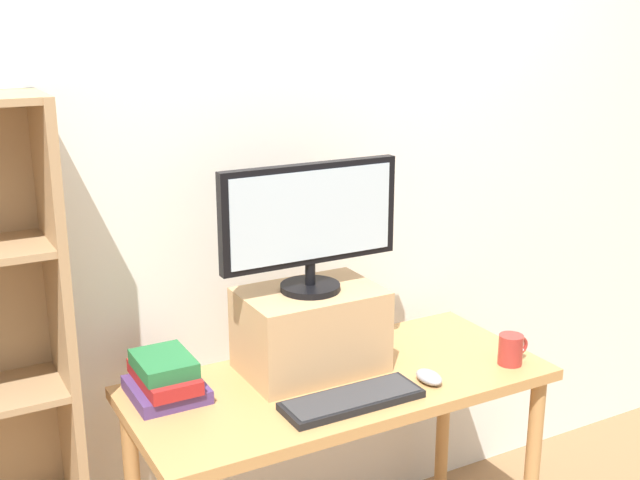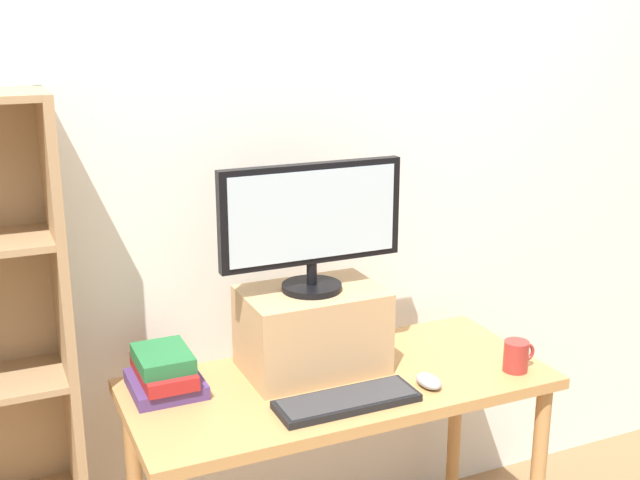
# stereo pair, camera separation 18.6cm
# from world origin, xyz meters

# --- Properties ---
(back_wall) EXTENTS (7.00, 0.08, 2.60)m
(back_wall) POSITION_xyz_m (0.00, 0.43, 1.30)
(back_wall) COLOR silver
(back_wall) RESTS_ON ground_plane
(desk) EXTENTS (1.31, 0.58, 0.78)m
(desk) POSITION_xyz_m (0.00, 0.00, 0.68)
(desk) COLOR #B7844C
(desk) RESTS_ON ground_plane
(riser_box) EXTENTS (0.43, 0.30, 0.26)m
(riser_box) POSITION_xyz_m (-0.05, 0.10, 0.91)
(riser_box) COLOR tan
(riser_box) RESTS_ON desk
(computer_monitor) EXTENTS (0.58, 0.19, 0.40)m
(computer_monitor) POSITION_xyz_m (-0.05, 0.10, 1.26)
(computer_monitor) COLOR black
(computer_monitor) RESTS_ON riser_box
(keyboard) EXTENTS (0.42, 0.15, 0.02)m
(keyboard) POSITION_xyz_m (-0.05, -0.16, 0.79)
(keyboard) COLOR black
(keyboard) RESTS_ON desk
(computer_mouse) EXTENTS (0.06, 0.10, 0.04)m
(computer_mouse) POSITION_xyz_m (0.22, -0.16, 0.79)
(computer_mouse) COLOR #99999E
(computer_mouse) RESTS_ON desk
(book_stack) EXTENTS (0.21, 0.27, 0.13)m
(book_stack) POSITION_xyz_m (-0.51, 0.15, 0.83)
(book_stack) COLOR #4C336B
(book_stack) RESTS_ON desk
(coffee_mug) EXTENTS (0.11, 0.08, 0.10)m
(coffee_mug) POSITION_xyz_m (0.54, -0.18, 0.83)
(coffee_mug) COLOR #9E2D28
(coffee_mug) RESTS_ON desk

